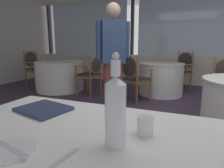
{
  "coord_description": "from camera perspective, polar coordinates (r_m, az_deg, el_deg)",
  "views": [
    {
      "loc": [
        0.03,
        -2.05,
        1.12
      ],
      "look_at": [
        -0.33,
        -1.12,
        0.92
      ],
      "focal_mm": 29.77,
      "sensor_mm": 36.0,
      "label": 1
    }
  ],
  "objects": [
    {
      "name": "background_table_1",
      "position": [
        5.0,
        -15.71,
        2.43
      ],
      "size": [
        1.23,
        1.23,
        0.74
      ],
      "color": "white",
      "rests_on": "ground_plane"
    },
    {
      "name": "dining_chair_1_0",
      "position": [
        5.78,
        -22.93,
        5.25
      ],
      "size": [
        0.54,
        0.59,
        1.0
      ],
      "rotation": [
        0.0,
        0.0,
        6.11
      ],
      "color": "olive",
      "rests_on": "ground_plane"
    },
    {
      "name": "side_plate",
      "position": [
        0.81,
        -28.66,
        -17.23
      ],
      "size": [
        0.18,
        0.18,
        0.01
      ],
      "primitive_type": "cylinder",
      "color": "white",
      "rests_on": "foreground_table"
    },
    {
      "name": "background_table_3",
      "position": [
        4.51,
        14.79,
        1.54
      ],
      "size": [
        1.02,
        1.02,
        0.74
      ],
      "color": "white",
      "rests_on": "ground_plane"
    },
    {
      "name": "window_wall_far",
      "position": [
        5.87,
        21.69,
        10.8
      ],
      "size": [
        10.22,
        0.14,
        2.84
      ],
      "color": "silver",
      "rests_on": "ground_plane"
    },
    {
      "name": "ground_plane",
      "position": [
        2.33,
        18.98,
        -17.86
      ],
      "size": [
        13.29,
        13.29,
        0.0
      ],
      "primitive_type": "plane",
      "color": "#47384C"
    },
    {
      "name": "dining_chair_3_1",
      "position": [
        3.76,
        6.65,
        2.69
      ],
      "size": [
        0.65,
        0.62,
        0.95
      ],
      "rotation": [
        0.0,
        0.0,
        7.36
      ],
      "color": "olive",
      "rests_on": "ground_plane"
    },
    {
      "name": "butter_knife",
      "position": [
        0.81,
        -28.7,
        -16.91
      ],
      "size": [
        0.21,
        0.06,
        0.0
      ],
      "primitive_type": "cube",
      "rotation": [
        0.0,
        0.0,
        -0.23
      ],
      "color": "silver",
      "rests_on": "foreground_table"
    },
    {
      "name": "menu_book",
      "position": [
        1.19,
        -20.26,
        -7.19
      ],
      "size": [
        0.33,
        0.28,
        0.02
      ],
      "primitive_type": "cube",
      "rotation": [
        0.0,
        0.0,
        -0.22
      ],
      "color": "#2D3856",
      "rests_on": "foreground_table"
    },
    {
      "name": "diner_person_1",
      "position": [
        2.92,
        0.33,
        9.31
      ],
      "size": [
        0.46,
        0.37,
        1.76
      ],
      "rotation": [
        0.0,
        0.0,
        5.3
      ],
      "color": "brown",
      "rests_on": "ground_plane"
    },
    {
      "name": "dining_chair_3_0",
      "position": [
        5.28,
        20.83,
        4.71
      ],
      "size": [
        0.65,
        0.62,
        0.98
      ],
      "rotation": [
        0.0,
        0.0,
        4.22
      ],
      "color": "olive",
      "rests_on": "ground_plane"
    },
    {
      "name": "dining_chair_1_1",
      "position": [
        4.27,
        -6.34,
        3.66
      ],
      "size": [
        0.54,
        0.59,
        0.91
      ],
      "rotation": [
        0.0,
        0.0,
        9.25
      ],
      "color": "olive",
      "rests_on": "ground_plane"
    },
    {
      "name": "water_bottle",
      "position": [
        0.71,
        1.05,
        -7.7
      ],
      "size": [
        0.08,
        0.08,
        0.36
      ],
      "color": "white",
      "rests_on": "foreground_table"
    },
    {
      "name": "water_tumbler",
      "position": [
        0.84,
        10.23,
        -12.43
      ],
      "size": [
        0.07,
        0.07,
        0.08
      ],
      "primitive_type": "cylinder",
      "color": "white",
      "rests_on": "foreground_table"
    },
    {
      "name": "dinner_fork",
      "position": [
        0.69,
        -15.75,
        -22.05
      ],
      "size": [
        0.04,
        0.19,
        0.0
      ],
      "primitive_type": "cube",
      "rotation": [
        0.0,
        0.0,
        1.44
      ],
      "color": "silver",
      "rests_on": "foreground_table"
    }
  ]
}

